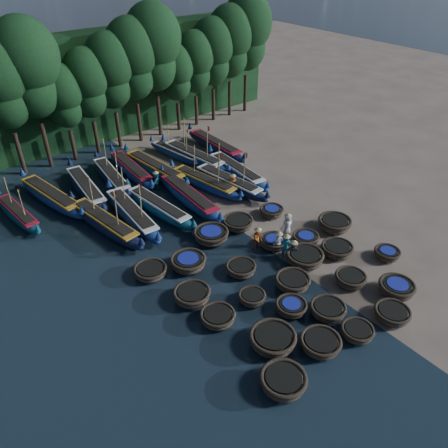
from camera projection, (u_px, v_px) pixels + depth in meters
ground at (257, 242)px, 29.91m from camera, size 120.00×120.00×0.00m
foliage_wall at (96, 87)px, 42.23m from camera, size 40.00×3.00×10.00m
coracle_0 at (283, 381)px, 20.20m from camera, size 2.25×2.25×0.82m
coracle_1 at (320, 343)px, 22.13m from camera, size 2.46×2.46×0.71m
coracle_2 at (357, 332)px, 22.79m from camera, size 1.86×1.86×0.66m
coracle_3 at (392, 314)px, 23.82m from camera, size 2.43×2.43×0.69m
coracle_4 at (396, 288)px, 25.41m from camera, size 2.14×2.14×0.81m
coracle_5 at (273, 339)px, 22.25m from camera, size 2.93×2.93×0.83m
coracle_6 at (291, 307)px, 24.25m from camera, size 2.10×2.10×0.68m
coracle_7 at (328, 310)px, 24.04m from camera, size 2.03×2.03×0.73m
coracle_8 at (350, 279)px, 26.15m from camera, size 1.92×1.92×0.73m
coracle_9 at (387, 253)px, 28.23m from camera, size 1.89×1.89×0.65m
coracle_10 at (218, 317)px, 23.65m from camera, size 2.35×2.35×0.67m
coracle_11 at (252, 297)px, 24.91m from camera, size 1.77×1.77×0.64m
coracle_12 at (293, 282)px, 25.90m from camera, size 2.45×2.45×0.77m
coracle_13 at (305, 258)px, 27.71m from camera, size 2.76×2.76×0.85m
coracle_14 at (337, 249)px, 28.55m from camera, size 2.15×2.15×0.72m
coracle_15 at (192, 295)px, 24.97m from camera, size 2.63×2.63×0.77m
coracle_16 at (241, 268)px, 26.97m from camera, size 2.25×2.25×0.69m
coracle_17 at (274, 242)px, 29.23m from camera, size 2.15×2.15×0.68m
coracle_18 at (306, 238)px, 29.57m from camera, size 1.90×1.90×0.67m
coracle_19 at (335, 223)px, 30.89m from camera, size 2.82×2.82×0.85m
coracle_20 at (150, 271)px, 26.76m from camera, size 2.47×2.47×0.68m
coracle_21 at (188, 262)px, 27.35m from camera, size 2.33×2.33×0.82m
coracle_22 at (211, 235)px, 29.72m from camera, size 2.89×2.89×0.84m
coracle_23 at (238, 223)px, 31.03m from camera, size 2.33×2.33×0.76m
coracle_24 at (272, 211)px, 32.39m from camera, size 1.93×1.93×0.66m
long_boat_2 at (105, 223)px, 30.75m from camera, size 2.78×8.89×3.81m
long_boat_3 at (132, 214)px, 31.73m from camera, size 2.20×8.90×3.79m
long_boat_4 at (159, 207)px, 32.51m from camera, size 2.27×8.40×1.49m
long_boat_5 at (189, 197)px, 33.70m from camera, size 2.14×9.01×1.59m
long_boat_6 at (204, 182)px, 35.68m from camera, size 2.75×8.09×3.48m
long_boat_7 at (229, 182)px, 35.65m from camera, size 2.53×8.52×3.65m
long_boat_8 at (237, 171)px, 37.31m from camera, size 2.06×8.64×1.52m
long_boat_9 at (18, 214)px, 31.94m from camera, size 1.93×7.23×3.08m
long_boat_10 at (51, 196)px, 33.73m from camera, size 3.03×9.03×1.61m
long_boat_11 at (86, 188)px, 34.82m from camera, size 2.43×8.81×1.56m
long_boat_12 at (112, 177)px, 36.45m from camera, size 2.46×8.27×3.54m
long_boat_13 at (131, 169)px, 37.64m from camera, size 1.96×8.34×1.47m
long_boat_14 at (155, 168)px, 37.61m from camera, size 2.42×9.13×1.61m
long_boat_15 at (176, 153)px, 40.37m from camera, size 2.44×7.30×3.14m
long_boat_16 at (194, 157)px, 39.49m from camera, size 2.64×9.12×3.90m
long_boat_17 at (215, 145)px, 41.56m from camera, size 1.70×9.01×1.59m
fisherman_0 at (287, 225)px, 29.98m from camera, size 0.96×0.76×1.94m
fisherman_1 at (286, 246)px, 27.94m from camera, size 0.77×0.73×1.96m
fisherman_2 at (258, 238)px, 28.90m from camera, size 0.83×0.69×1.73m
fisherman_3 at (293, 251)px, 27.75m from camera, size 1.12×1.07×1.73m
fisherman_4 at (278, 242)px, 28.49m from camera, size 0.94×0.52×1.75m
fisherman_5 at (156, 180)px, 35.40m from camera, size 1.29×1.43×1.78m
fisherman_6 at (233, 183)px, 34.94m from camera, size 0.92×0.78×1.80m
tree_4 at (27, 67)px, 34.40m from camera, size 5.34×5.34×12.58m
tree_5 at (63, 95)px, 37.11m from camera, size 3.68×3.68×8.68m
tree_6 at (87, 82)px, 37.91m from camera, size 4.09×4.09×9.65m
tree_7 at (110, 70)px, 38.72m from camera, size 4.51×4.51×10.63m
tree_8 at (132, 58)px, 39.52m from camera, size 4.92×4.92×11.60m
tree_9 at (153, 46)px, 40.32m from camera, size 5.34×5.34×12.58m
tree_10 at (176, 72)px, 43.03m from camera, size 3.68×3.68×8.68m
tree_11 at (195, 61)px, 43.84m from camera, size 4.09×4.09×9.65m
tree_12 at (213, 51)px, 44.64m from camera, size 4.51×4.51×10.63m
tree_13 at (230, 41)px, 45.44m from camera, size 4.92×4.92×11.60m
tree_14 at (247, 31)px, 46.25m from camera, size 5.34×5.34×12.58m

